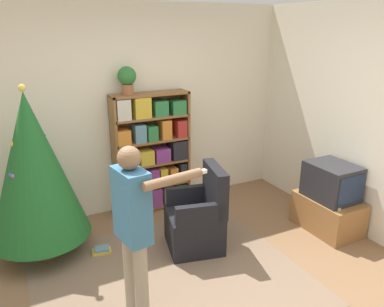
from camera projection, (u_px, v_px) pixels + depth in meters
ground_plane at (206, 303)px, 3.27m from camera, size 14.00×14.00×0.00m
wall_back at (125, 111)px, 4.69m from camera, size 8.00×0.10×2.60m
area_rug at (170, 277)px, 3.61m from camera, size 2.48×2.13×0.01m
bookshelf at (152, 153)px, 4.80m from camera, size 0.98×0.26×1.54m
tv_stand at (328, 213)px, 4.44m from camera, size 0.49×0.75×0.40m
television at (332, 182)px, 4.30m from camera, size 0.45×0.56×0.42m
game_remote at (335, 207)px, 4.11m from camera, size 0.04×0.12×0.02m
christmas_tree at (34, 168)px, 3.71m from camera, size 1.00×1.00×1.80m
armchair at (198, 220)px, 4.03m from camera, size 0.68×0.67×0.92m
standing_person at (134, 224)px, 2.82m from camera, size 0.68×0.46×1.50m
potted_plant at (127, 78)px, 4.38m from camera, size 0.22×0.22×0.33m
book_pile_near_tree at (102, 250)px, 4.01m from camera, size 0.22×0.15×0.06m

